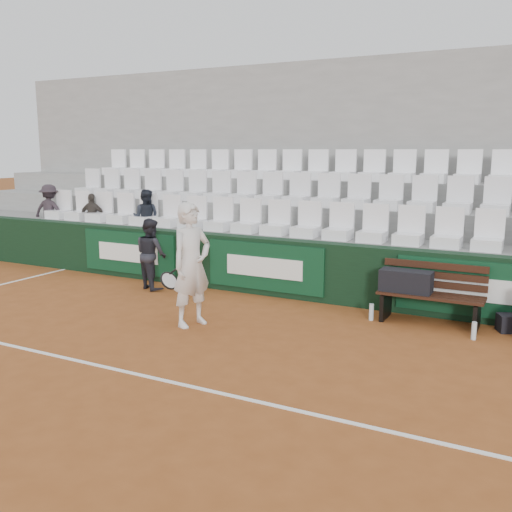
{
  "coord_description": "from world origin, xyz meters",
  "views": [
    {
      "loc": [
        4.14,
        -4.8,
        2.52
      ],
      "look_at": [
        0.38,
        2.4,
        1.0
      ],
      "focal_mm": 40.0,
      "sensor_mm": 36.0,
      "label": 1
    }
  ],
  "objects_px": {
    "water_bottle_near": "(371,312)",
    "ball_kid": "(151,254)",
    "spectator_a": "(49,191)",
    "spectator_c": "(145,196)",
    "bench_left": "(430,309)",
    "tennis_player": "(191,265)",
    "spectator_b": "(92,197)",
    "sports_bag_left": "(406,281)",
    "water_bottle_far": "(474,331)"
  },
  "relations": [
    {
      "from": "ball_kid",
      "to": "spectator_a",
      "type": "relative_size",
      "value": 1.09
    },
    {
      "from": "tennis_player",
      "to": "spectator_c",
      "type": "xyz_separation_m",
      "value": [
        -2.89,
        2.64,
        0.69
      ]
    },
    {
      "from": "bench_left",
      "to": "water_bottle_far",
      "type": "bearing_deg",
      "value": -33.14
    },
    {
      "from": "ball_kid",
      "to": "spectator_b",
      "type": "relative_size",
      "value": 1.25
    },
    {
      "from": "tennis_player",
      "to": "spectator_a",
      "type": "xyz_separation_m",
      "value": [
        -5.64,
        2.64,
        0.7
      ]
    },
    {
      "from": "bench_left",
      "to": "spectator_b",
      "type": "bearing_deg",
      "value": 172.34
    },
    {
      "from": "water_bottle_near",
      "to": "spectator_c",
      "type": "relative_size",
      "value": 0.21
    },
    {
      "from": "spectator_a",
      "to": "tennis_player",
      "type": "bearing_deg",
      "value": 139.2
    },
    {
      "from": "spectator_a",
      "to": "water_bottle_near",
      "type": "bearing_deg",
      "value": 155.58
    },
    {
      "from": "spectator_a",
      "to": "sports_bag_left",
      "type": "bearing_deg",
      "value": 157.4
    },
    {
      "from": "bench_left",
      "to": "ball_kid",
      "type": "relative_size",
      "value": 1.15
    },
    {
      "from": "ball_kid",
      "to": "water_bottle_near",
      "type": "bearing_deg",
      "value": -157.63
    },
    {
      "from": "bench_left",
      "to": "sports_bag_left",
      "type": "relative_size",
      "value": 2.01
    },
    {
      "from": "ball_kid",
      "to": "sports_bag_left",
      "type": "bearing_deg",
      "value": -155.03
    },
    {
      "from": "spectator_c",
      "to": "tennis_player",
      "type": "bearing_deg",
      "value": 120.08
    },
    {
      "from": "sports_bag_left",
      "to": "spectator_a",
      "type": "distance_m",
      "value": 8.45
    },
    {
      "from": "bench_left",
      "to": "water_bottle_far",
      "type": "relative_size",
      "value": 6.13
    },
    {
      "from": "tennis_player",
      "to": "ball_kid",
      "type": "relative_size",
      "value": 1.38
    },
    {
      "from": "sports_bag_left",
      "to": "spectator_c",
      "type": "distance_m",
      "value": 5.76
    },
    {
      "from": "water_bottle_far",
      "to": "spectator_a",
      "type": "bearing_deg",
      "value": 171.29
    },
    {
      "from": "sports_bag_left",
      "to": "water_bottle_far",
      "type": "height_order",
      "value": "sports_bag_left"
    },
    {
      "from": "ball_kid",
      "to": "water_bottle_far",
      "type": "bearing_deg",
      "value": -159.67
    },
    {
      "from": "spectator_a",
      "to": "spectator_c",
      "type": "height_order",
      "value": "spectator_a"
    },
    {
      "from": "spectator_c",
      "to": "spectator_a",
      "type": "bearing_deg",
      "value": -17.55
    },
    {
      "from": "sports_bag_left",
      "to": "spectator_b",
      "type": "bearing_deg",
      "value": 171.87
    },
    {
      "from": "bench_left",
      "to": "sports_bag_left",
      "type": "distance_m",
      "value": 0.53
    },
    {
      "from": "sports_bag_left",
      "to": "spectator_c",
      "type": "xyz_separation_m",
      "value": [
        -5.59,
        1.01,
        0.98
      ]
    },
    {
      "from": "tennis_player",
      "to": "spectator_c",
      "type": "distance_m",
      "value": 3.98
    },
    {
      "from": "bench_left",
      "to": "sports_bag_left",
      "type": "xyz_separation_m",
      "value": [
        -0.36,
        -0.01,
        0.39
      ]
    },
    {
      "from": "spectator_a",
      "to": "spectator_c",
      "type": "bearing_deg",
      "value": 164.29
    },
    {
      "from": "tennis_player",
      "to": "spectator_a",
      "type": "height_order",
      "value": "spectator_a"
    },
    {
      "from": "spectator_c",
      "to": "water_bottle_far",
      "type": "bearing_deg",
      "value": 150.22
    },
    {
      "from": "bench_left",
      "to": "spectator_a",
      "type": "height_order",
      "value": "spectator_a"
    },
    {
      "from": "water_bottle_near",
      "to": "spectator_b",
      "type": "distance_m",
      "value": 6.85
    },
    {
      "from": "sports_bag_left",
      "to": "water_bottle_near",
      "type": "xyz_separation_m",
      "value": [
        -0.45,
        -0.2,
        -0.48
      ]
    },
    {
      "from": "water_bottle_near",
      "to": "spectator_a",
      "type": "relative_size",
      "value": 0.21
    },
    {
      "from": "bench_left",
      "to": "ball_kid",
      "type": "bearing_deg",
      "value": -178.4
    },
    {
      "from": "water_bottle_near",
      "to": "ball_kid",
      "type": "relative_size",
      "value": 0.19
    },
    {
      "from": "water_bottle_near",
      "to": "spectator_a",
      "type": "xyz_separation_m",
      "value": [
        -7.88,
        1.21,
        1.47
      ]
    },
    {
      "from": "sports_bag_left",
      "to": "tennis_player",
      "type": "distance_m",
      "value": 3.16
    },
    {
      "from": "sports_bag_left",
      "to": "tennis_player",
      "type": "relative_size",
      "value": 0.42
    },
    {
      "from": "bench_left",
      "to": "ball_kid",
      "type": "xyz_separation_m",
      "value": [
        -4.96,
        -0.14,
        0.43
      ]
    },
    {
      "from": "water_bottle_far",
      "to": "water_bottle_near",
      "type": "bearing_deg",
      "value": 171.28
    },
    {
      "from": "water_bottle_near",
      "to": "ball_kid",
      "type": "bearing_deg",
      "value": 179.0
    },
    {
      "from": "water_bottle_far",
      "to": "spectator_c",
      "type": "height_order",
      "value": "spectator_c"
    },
    {
      "from": "bench_left",
      "to": "spectator_a",
      "type": "xyz_separation_m",
      "value": [
        -8.69,
        1.0,
        1.37
      ]
    },
    {
      "from": "sports_bag_left",
      "to": "spectator_a",
      "type": "xyz_separation_m",
      "value": [
        -8.33,
        1.01,
        0.99
      ]
    },
    {
      "from": "sports_bag_left",
      "to": "spectator_b",
      "type": "distance_m",
      "value": 7.17
    },
    {
      "from": "sports_bag_left",
      "to": "spectator_c",
      "type": "relative_size",
      "value": 0.64
    },
    {
      "from": "water_bottle_near",
      "to": "tennis_player",
      "type": "xyz_separation_m",
      "value": [
        -2.25,
        -1.43,
        0.77
      ]
    }
  ]
}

